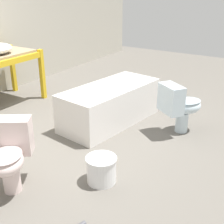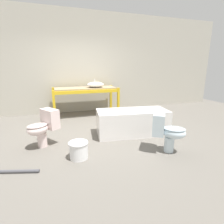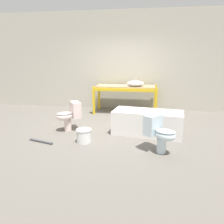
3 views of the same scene
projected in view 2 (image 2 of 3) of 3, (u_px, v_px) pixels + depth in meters
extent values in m
plane|color=#666059|center=(91.00, 132.00, 4.09)|extent=(12.00, 12.00, 0.00)
cube|color=#B2AD9E|center=(76.00, 63.00, 5.63)|extent=(10.80, 0.08, 3.20)
cube|color=gold|center=(54.00, 106.00, 4.81)|extent=(0.07, 0.07, 0.87)
cube|color=gold|center=(118.00, 102.00, 5.39)|extent=(0.07, 0.07, 0.87)
cube|color=gold|center=(54.00, 101.00, 5.50)|extent=(0.07, 0.07, 0.87)
cube|color=gold|center=(111.00, 98.00, 6.07)|extent=(0.07, 0.07, 0.87)
cube|color=gold|center=(88.00, 92.00, 5.01)|extent=(1.89, 0.06, 0.09)
cube|color=gold|center=(83.00, 89.00, 5.70)|extent=(1.89, 0.06, 0.09)
cube|color=#998466|center=(85.00, 88.00, 5.34)|extent=(1.82, 0.68, 0.04)
ellipsoid|color=white|center=(95.00, 85.00, 5.34)|extent=(0.52, 0.45, 0.17)
cylinder|color=silver|center=(94.00, 80.00, 5.43)|extent=(0.02, 0.02, 0.08)
cube|color=white|center=(132.00, 122.00, 3.92)|extent=(1.64, 0.88, 0.55)
cube|color=beige|center=(132.00, 115.00, 3.88)|extent=(1.55, 0.79, 0.24)
cylinder|color=silver|center=(42.00, 140.00, 3.32)|extent=(0.17, 0.17, 0.28)
ellipsoid|color=silver|center=(38.00, 129.00, 3.21)|extent=(0.50, 0.48, 0.21)
ellipsoid|color=#BBA7A3|center=(37.00, 125.00, 3.19)|extent=(0.47, 0.45, 0.03)
cube|color=silver|center=(50.00, 119.00, 3.38)|extent=(0.37, 0.42, 0.37)
cylinder|color=silver|center=(169.00, 144.00, 3.12)|extent=(0.17, 0.17, 0.28)
ellipsoid|color=silver|center=(174.00, 133.00, 3.05)|extent=(0.50, 0.48, 0.21)
ellipsoid|color=#9FAFB7|center=(175.00, 129.00, 3.03)|extent=(0.47, 0.45, 0.03)
cube|color=silver|center=(159.00, 124.00, 3.08)|extent=(0.37, 0.42, 0.37)
cylinder|color=white|center=(79.00, 150.00, 2.89)|extent=(0.30, 0.30, 0.28)
cylinder|color=white|center=(78.00, 143.00, 2.86)|extent=(0.32, 0.32, 0.02)
cylinder|color=#4C4C51|center=(18.00, 171.00, 2.51)|extent=(0.59, 0.22, 0.05)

